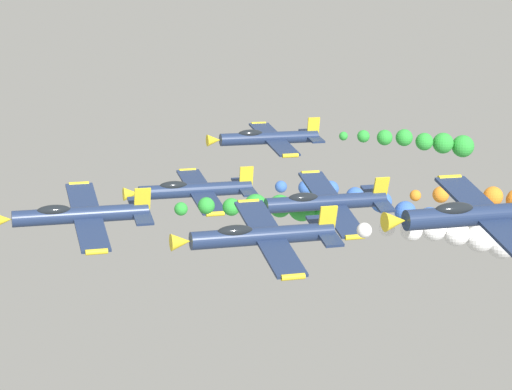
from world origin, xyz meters
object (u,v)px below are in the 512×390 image
Objects in this scene: airplane_right_inner at (193,190)px; airplane_left_outer at (324,202)px; airplane_right_outer at (480,215)px; airplane_trailing at (268,138)px; airplane_lead at (78,215)px; airplane_left_inner at (260,236)px.

airplane_left_outer is at bearing -142.48° from airplane_right_inner.
airplane_right_outer is 35.43m from airplane_trailing.
airplane_lead is 1.00× the size of airplane_right_outer.
airplane_right_inner is at bearing 18.34° from airplane_right_outer.
airplane_trailing reaches higher than airplane_left_outer.
airplane_lead is at bearing 47.36° from airplane_left_inner.
airplane_left_outer is (8.10, -7.29, 0.11)m from airplane_left_inner.
airplane_right_outer reaches higher than airplane_lead.
airplane_lead is 1.00× the size of airplane_left_inner.
airplane_trailing is at bearing -4.65° from airplane_left_outer.
airplane_left_outer reaches higher than airplane_left_inner.
airplane_left_outer reaches higher than airplane_right_inner.
airplane_right_outer is 1.00× the size of airplane_trailing.
airplane_right_outer is at bearing -161.66° from airplane_right_inner.
airplane_left_inner is (-9.09, -9.87, -0.06)m from airplane_lead.
airplane_trailing reaches higher than airplane_right_inner.
airplane_left_outer is 17.69m from airplane_trailing.
airplane_left_inner is 27.13m from airplane_trailing.
airplane_left_outer is (-9.47, -7.27, 0.40)m from airplane_right_inner.
airplane_left_inner is 1.00× the size of airplane_left_outer.
airplane_right_inner is 1.00× the size of airplane_trailing.
airplane_right_inner is 11.95m from airplane_left_outer.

